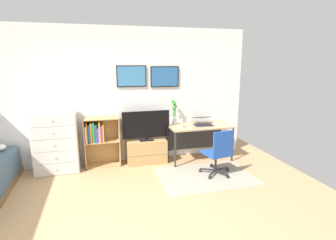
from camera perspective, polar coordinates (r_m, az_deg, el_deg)
name	(u,v)px	position (r m, az deg, el deg)	size (l,w,h in m)	color
ground_plane	(108,234)	(3.53, -12.79, -22.98)	(7.20, 7.20, 0.00)	tan
wall_back_with_posters	(100,97)	(5.36, -14.55, 4.90)	(6.12, 0.09, 2.70)	white
area_rug	(205,176)	(4.94, 8.09, -11.83)	(1.70, 1.20, 0.01)	#9E937F
dresser	(56,142)	(5.31, -23.09, -4.42)	(0.78, 0.46, 1.15)	white
bookshelf	(99,138)	(5.31, -14.77, -3.74)	(0.67, 0.30, 0.97)	tan
tv_stand	(146,151)	(5.44, -4.70, -6.74)	(0.80, 0.41, 0.48)	tan
television	(146,126)	(5.27, -4.76, -1.24)	(0.95, 0.16, 0.60)	black
desk	(198,130)	(5.59, 6.56, -2.24)	(1.29, 0.64, 0.74)	tan
office_chair	(219,151)	(4.83, 11.00, -6.71)	(0.58, 0.58, 0.86)	#232326
laptop	(202,121)	(5.56, 7.46, -0.29)	(0.42, 0.44, 0.17)	#333338
computer_mouse	(215,124)	(5.57, 10.23, -0.89)	(0.06, 0.10, 0.03)	silver
bamboo_vase	(174,113)	(5.49, 1.37, 1.59)	(0.12, 0.09, 0.52)	silver
wine_glass	(182,121)	(5.26, 2.95, -0.18)	(0.07, 0.07, 0.18)	silver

